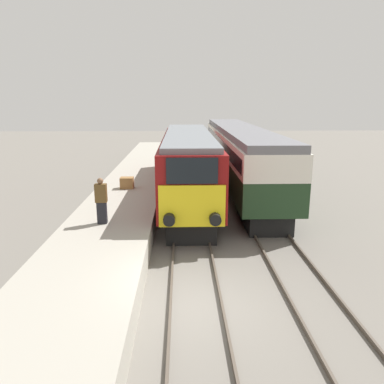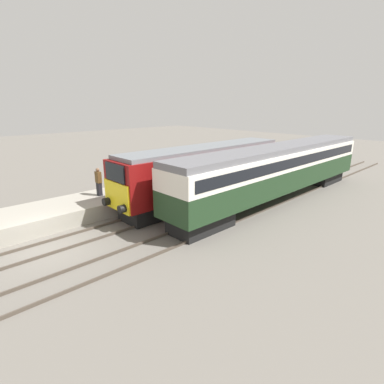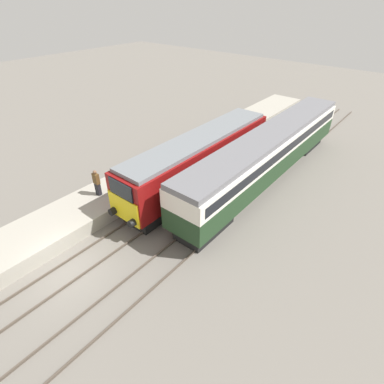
{
  "view_description": "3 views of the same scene",
  "coord_description": "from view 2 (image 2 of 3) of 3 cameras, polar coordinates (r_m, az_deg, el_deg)",
  "views": [
    {
      "loc": [
        -0.39,
        -9.46,
        5.65
      ],
      "look_at": [
        0.0,
        3.91,
        2.33
      ],
      "focal_mm": 35.0,
      "sensor_mm": 36.0,
      "label": 1
    },
    {
      "loc": [
        14.14,
        -3.82,
        6.65
      ],
      "look_at": [
        1.7,
        7.91,
        1.6
      ],
      "focal_mm": 28.0,
      "sensor_mm": 36.0,
      "label": 2
    },
    {
      "loc": [
        11.59,
        -4.12,
        12.12
      ],
      "look_at": [
        1.7,
        7.91,
        1.6
      ],
      "focal_mm": 28.0,
      "sensor_mm": 36.0,
      "label": 3
    }
  ],
  "objects": [
    {
      "name": "ground_plane",
      "position": [
        16.09,
        -25.87,
        -9.73
      ],
      "size": [
        120.0,
        120.0,
        0.0
      ],
      "primitive_type": "plane",
      "color": "slate"
    },
    {
      "name": "platform_left",
      "position": [
        21.96,
        -8.8,
        -0.1
      ],
      "size": [
        3.5,
        50.0,
        0.93
      ],
      "color": "#9E998C",
      "rests_on": "ground_plane"
    },
    {
      "name": "rails_near_track",
      "position": [
        17.92,
        -10.6,
        -5.38
      ],
      "size": [
        1.51,
        60.0,
        0.14
      ],
      "color": "#4C4238",
      "rests_on": "ground_plane"
    },
    {
      "name": "rails_far_track",
      "position": [
        15.38,
        -3.58,
        -8.91
      ],
      "size": [
        1.5,
        60.0,
        0.14
      ],
      "color": "#4C4238",
      "rests_on": "ground_plane"
    },
    {
      "name": "locomotive",
      "position": [
        20.85,
        2.65,
        4.06
      ],
      "size": [
        2.7,
        14.35,
        3.9
      ],
      "color": "black",
      "rests_on": "ground_plane"
    },
    {
      "name": "passenger_carriage",
      "position": [
        21.77,
        16.2,
        4.51
      ],
      "size": [
        2.75,
        19.63,
        3.92
      ],
      "color": "black",
      "rests_on": "ground_plane"
    },
    {
      "name": "person_on_platform",
      "position": [
        20.1,
        -17.35,
        1.86
      ],
      "size": [
        0.44,
        0.26,
        1.81
      ],
      "color": "black",
      "rests_on": "platform_left"
    },
    {
      "name": "luggage_crate",
      "position": [
        23.25,
        -3.89,
        2.95
      ],
      "size": [
        0.7,
        0.56,
        0.6
      ],
      "color": "olive",
      "rests_on": "platform_left"
    }
  ]
}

